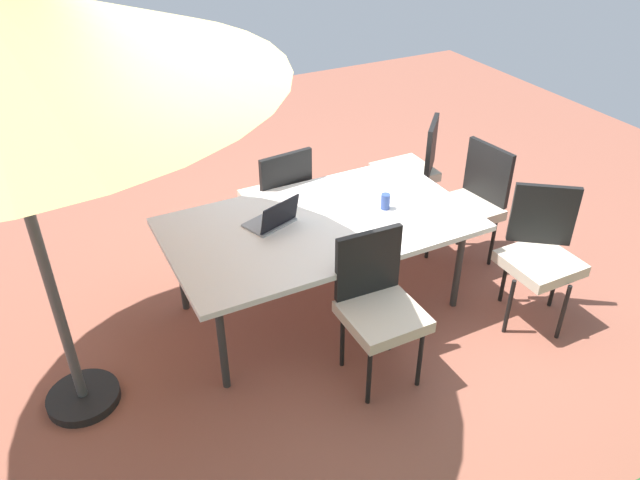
% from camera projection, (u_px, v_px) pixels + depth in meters
% --- Properties ---
extents(ground_plane, '(10.00, 10.00, 0.02)m').
position_uv_depth(ground_plane, '(320.00, 307.00, 4.63)').
color(ground_plane, '#935442').
extents(dining_table, '(2.09, 1.18, 0.74)m').
position_uv_depth(dining_table, '(320.00, 227.00, 4.25)').
color(dining_table, white).
rests_on(dining_table, ground_plane).
extents(chair_south, '(0.47, 0.48, 0.98)m').
position_uv_depth(chair_south, '(278.00, 197.00, 4.91)').
color(chair_south, beige).
rests_on(chair_south, ground_plane).
extents(chair_north, '(0.46, 0.47, 0.98)m').
position_uv_depth(chair_north, '(378.00, 303.00, 3.78)').
color(chair_north, beige).
rests_on(chair_north, ground_plane).
extents(chair_west, '(0.49, 0.48, 0.98)m').
position_uv_depth(chair_west, '(471.00, 200.00, 4.86)').
color(chair_west, beige).
rests_on(chair_west, ground_plane).
extents(chair_northwest, '(0.58, 0.58, 0.98)m').
position_uv_depth(chair_northwest, '(540.00, 251.00, 4.26)').
color(chair_northwest, beige).
rests_on(chair_northwest, ground_plane).
extents(chair_southwest, '(0.59, 0.59, 0.98)m').
position_uv_depth(chair_southwest, '(412.00, 166.00, 5.36)').
color(chair_southwest, beige).
rests_on(chair_southwest, ground_plane).
extents(laptop, '(0.38, 0.34, 0.21)m').
position_uv_depth(laptop, '(273.00, 219.00, 4.16)').
color(laptop, gray).
rests_on(laptop, dining_table).
extents(cup, '(0.06, 0.06, 0.11)m').
position_uv_depth(cup, '(385.00, 201.00, 4.35)').
color(cup, '#334C99').
rests_on(cup, dining_table).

